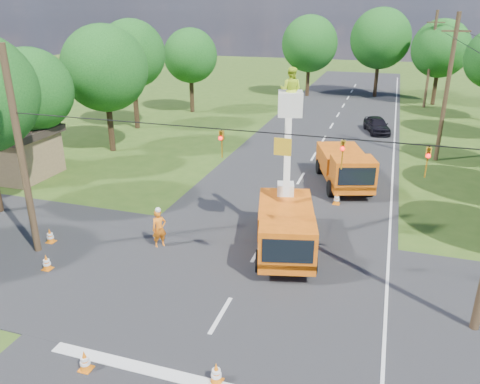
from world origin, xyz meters
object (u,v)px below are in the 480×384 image
(second_truck, at_px, (345,166))
(traffic_cone_4, at_px, (47,262))
(traffic_cone_6, at_px, (357,175))
(pole_right_far, at_px, (431,59))
(tree_far_b, at_px, (380,39))
(bucket_truck, at_px, (286,216))
(tree_far_c, at_px, (441,49))
(traffic_cone_2, at_px, (297,227))
(tree_left_e, at_px, (132,54))
(distant_car, at_px, (377,125))
(tree_left_d, at_px, (105,69))
(traffic_cone_5, at_px, (50,236))
(tree_far_a, at_px, (310,44))
(ground_worker, at_px, (159,229))
(traffic_cone_0, at_px, (85,361))
(tree_left_c, at_px, (31,90))
(traffic_cone_3, at_px, (337,199))
(pole_left, at_px, (21,155))
(pole_right_mid, at_px, (447,88))
(traffic_cone_1, at_px, (216,373))
(tree_left_f, at_px, (190,56))
(shed, at_px, (10,151))

(second_truck, relative_size, traffic_cone_4, 9.56)
(traffic_cone_6, bearing_deg, pole_right_far, 78.98)
(traffic_cone_4, distance_m, tree_far_b, 47.97)
(bucket_truck, bearing_deg, tree_far_c, 63.97)
(bucket_truck, relative_size, traffic_cone_2, 11.33)
(traffic_cone_4, height_order, tree_left_e, tree_left_e)
(distant_car, height_order, tree_left_d, tree_left_d)
(traffic_cone_5, relative_size, tree_far_a, 0.07)
(tree_left_d, bearing_deg, traffic_cone_2, -30.86)
(pole_right_far, bearing_deg, traffic_cone_2, -101.76)
(bucket_truck, distance_m, ground_worker, 5.76)
(traffic_cone_0, height_order, tree_left_e, tree_left_e)
(traffic_cone_2, distance_m, traffic_cone_4, 11.33)
(traffic_cone_2, xyz_separation_m, tree_left_c, (-17.77, 3.72, 5.08))
(bucket_truck, xyz_separation_m, traffic_cone_3, (1.56, 6.12, -1.36))
(second_truck, xyz_separation_m, traffic_cone_3, (-0.04, -3.12, -0.89))
(traffic_cone_4, xyz_separation_m, pole_left, (-1.51, 1.24, 4.14))
(traffic_cone_0, height_order, tree_far_c, tree_far_c)
(pole_right_mid, bearing_deg, traffic_cone_0, -114.02)
(ground_worker, relative_size, tree_far_b, 0.18)
(bucket_truck, bearing_deg, traffic_cone_1, -104.82)
(tree_left_f, height_order, tree_far_c, tree_far_c)
(ground_worker, bearing_deg, second_truck, 12.25)
(traffic_cone_6, distance_m, tree_far_a, 30.80)
(distant_car, relative_size, pole_right_far, 0.41)
(traffic_cone_3, relative_size, pole_right_far, 0.07)
(traffic_cone_3, distance_m, traffic_cone_4, 15.14)
(traffic_cone_4, xyz_separation_m, pole_right_far, (16.49, 41.24, 4.75))
(second_truck, distance_m, shed, 21.23)
(ground_worker, relative_size, pole_right_far, 0.18)
(traffic_cone_0, bearing_deg, tree_far_a, 92.38)
(tree_left_e, bearing_deg, traffic_cone_1, -56.68)
(distant_car, xyz_separation_m, traffic_cone_1, (-3.06, -31.82, -0.34))
(traffic_cone_0, distance_m, tree_far_c, 49.68)
(bucket_truck, relative_size, shed, 1.46)
(distant_car, height_order, traffic_cone_5, distant_car)
(traffic_cone_1, xyz_separation_m, pole_right_far, (7.53, 45.02, 4.75))
(shed, distance_m, tree_left_d, 8.85)
(traffic_cone_5, xyz_separation_m, tree_left_e, (-7.33, 21.17, 6.13))
(distant_car, bearing_deg, bucket_truck, -114.37)
(traffic_cone_1, height_order, tree_left_f, tree_left_f)
(traffic_cone_2, relative_size, traffic_cone_5, 1.00)
(traffic_cone_3, height_order, tree_far_b, tree_far_b)
(second_truck, bearing_deg, traffic_cone_0, -125.39)
(tree_left_e, distance_m, tree_far_a, 24.09)
(shed, bearing_deg, traffic_cone_0, -42.47)
(ground_worker, height_order, traffic_cone_2, ground_worker)
(pole_right_far, height_order, tree_left_d, pole_right_far)
(tree_left_f, bearing_deg, tree_far_a, 52.99)
(bucket_truck, height_order, pole_right_far, pole_right_far)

